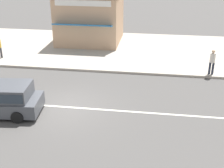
% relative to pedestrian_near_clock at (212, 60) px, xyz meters
% --- Properties ---
extents(ground_plane, '(160.00, 160.00, 0.00)m').
position_rel_pedestrian_near_clock_xyz_m(ground_plane, '(-8.09, -5.49, -1.11)').
color(ground_plane, '#4C4947').
extents(lane_centre_stripe, '(50.40, 0.14, 0.01)m').
position_rel_pedestrian_near_clock_xyz_m(lane_centre_stripe, '(-8.09, -5.49, -1.11)').
color(lane_centre_stripe, silver).
rests_on(lane_centre_stripe, ground).
extents(kerb_strip, '(68.00, 10.00, 0.15)m').
position_rel_pedestrian_near_clock_xyz_m(kerb_strip, '(-8.09, 4.60, -1.03)').
color(kerb_strip, '#ADA393').
rests_on(kerb_strip, ground).
extents(pedestrian_near_clock, '(0.34, 0.34, 1.65)m').
position_rel_pedestrian_near_clock_xyz_m(pedestrian_near_clock, '(0.00, 0.00, 0.00)').
color(pedestrian_near_clock, '#232838').
rests_on(pedestrian_near_clock, kerb_strip).
extents(shopfront_corner_warung, '(5.23, 5.85, 4.19)m').
position_rel_pedestrian_near_clock_xyz_m(shopfront_corner_warung, '(-9.29, 6.46, 1.14)').
color(shopfront_corner_warung, tan).
rests_on(shopfront_corner_warung, kerb_strip).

